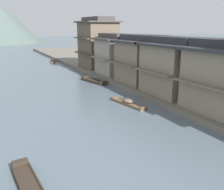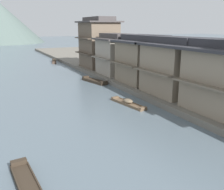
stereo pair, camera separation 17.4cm
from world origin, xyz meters
name	(u,v)px [view 2 (the right image)]	position (x,y,z in m)	size (l,w,h in m)	color
riverbank_right	(155,75)	(15.83, 30.00, 0.29)	(18.00, 110.00, 0.57)	#6B665B
boat_moored_second	(54,61)	(5.47, 53.24, 0.24)	(2.00, 5.04, 0.71)	#423328
boat_moored_third	(94,81)	(5.58, 30.38, 0.18)	(2.13, 5.00, 0.57)	#33281E
boat_moored_far	(128,103)	(4.55, 19.07, 0.21)	(1.66, 4.86, 0.63)	brown
house_waterfront_tall	(172,66)	(9.96, 19.06, 3.58)	(5.67, 6.79, 6.14)	gray
house_waterfront_narrow	(144,59)	(10.49, 25.34, 3.58)	(6.74, 6.61, 6.14)	#7F705B
house_waterfront_far	(116,54)	(9.96, 32.29, 3.58)	(5.68, 6.29, 6.14)	gray
house_waterfront_end	(99,43)	(10.34, 39.60, 4.87)	(6.45, 7.45, 8.74)	brown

